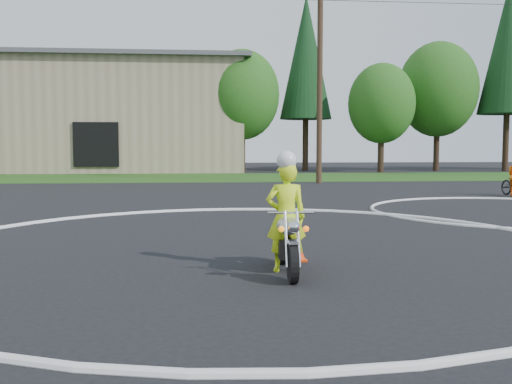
{
  "coord_description": "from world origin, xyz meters",
  "views": [
    {
      "loc": [
        -0.81,
        -7.34,
        1.82
      ],
      "look_at": [
        0.03,
        1.72,
        1.1
      ],
      "focal_mm": 40.0,
      "sensor_mm": 36.0,
      "label": 1
    }
  ],
  "objects": [
    {
      "name": "traffic_cones",
      "position": [
        2.47,
        1.22,
        0.14
      ],
      "size": [
        20.58,
        9.43,
        0.3
      ],
      "color": "#E63C0C",
      "rests_on": "ground"
    },
    {
      "name": "ground",
      "position": [
        0.0,
        0.0,
        0.0
      ],
      "size": [
        120.0,
        120.0,
        0.0
      ],
      "primitive_type": "plane",
      "color": "black",
      "rests_on": "ground"
    },
    {
      "name": "grass_strip",
      "position": [
        0.0,
        27.0,
        0.01
      ],
      "size": [
        120.0,
        10.0,
        0.02
      ],
      "primitive_type": "cube",
      "color": "#1E4714",
      "rests_on": "ground"
    },
    {
      "name": "treeline",
      "position": [
        14.78,
        34.61,
        6.62
      ],
      "size": [
        38.2,
        8.1,
        14.52
      ],
      "color": "#382619",
      "rests_on": "ground"
    },
    {
      "name": "rider_primary_grp",
      "position": [
        0.38,
        0.82,
        0.85
      ],
      "size": [
        0.59,
        0.4,
        1.77
      ],
      "rotation": [
        0.0,
        0.0,
        -0.02
      ],
      "color": "#D9FD1A",
      "rests_on": "ground"
    },
    {
      "name": "utility_poles",
      "position": [
        5.0,
        21.0,
        5.2
      ],
      "size": [
        41.6,
        1.12,
        10.0
      ],
      "color": "#473321",
      "rests_on": "ground"
    },
    {
      "name": "course_markings",
      "position": [
        2.17,
        4.35,
        0.01
      ],
      "size": [
        19.05,
        19.05,
        0.12
      ],
      "color": "silver",
      "rests_on": "ground"
    },
    {
      "name": "primary_motorcycle",
      "position": [
        0.39,
        0.69,
        0.46
      ],
      "size": [
        0.63,
        1.81,
        0.95
      ],
      "rotation": [
        0.0,
        0.0,
        -0.02
      ],
      "color": "black",
      "rests_on": "ground"
    }
  ]
}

